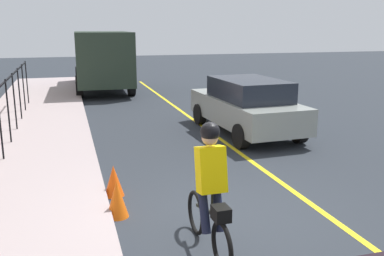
{
  "coord_description": "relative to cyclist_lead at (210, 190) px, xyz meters",
  "views": [
    {
      "loc": [
        -5.97,
        2.35,
        3.01
      ],
      "look_at": [
        2.21,
        -0.04,
        1.0
      ],
      "focal_mm": 40.33,
      "sensor_mm": 36.0,
      "label": 1
    }
  ],
  "objects": [
    {
      "name": "ground_plane",
      "position": [
        0.92,
        -0.62,
        -0.91
      ],
      "size": [
        80.0,
        80.0,
        0.0
      ],
      "primitive_type": "plane",
      "color": "#282D34"
    },
    {
      "name": "lane_line_centre",
      "position": [
        0.92,
        -2.22,
        -0.91
      ],
      "size": [
        36.0,
        0.12,
        0.01
      ],
      "primitive_type": "cube",
      "color": "yellow",
      "rests_on": "ground"
    },
    {
      "name": "cyclist_lead",
      "position": [
        0.0,
        0.0,
        0.0
      ],
      "size": [
        1.71,
        0.37,
        1.83
      ],
      "rotation": [
        0.0,
        0.0,
        0.02
      ],
      "color": "black",
      "rests_on": "ground"
    },
    {
      "name": "patrol_sedan",
      "position": [
        6.16,
        -3.17,
        -0.09
      ],
      "size": [
        4.49,
        2.1,
        1.58
      ],
      "rotation": [
        0.0,
        0.0,
        0.05
      ],
      "color": "gray",
      "rests_on": "ground"
    },
    {
      "name": "box_truck_background",
      "position": [
        15.91,
        0.04,
        0.64
      ],
      "size": [
        6.77,
        2.68,
        2.78
      ],
      "rotation": [
        0.0,
        0.0,
        -0.03
      ],
      "color": "#233125",
      "rests_on": "ground"
    },
    {
      "name": "traffic_cone_near",
      "position": [
        1.51,
        1.07,
        -0.6
      ],
      "size": [
        0.36,
        0.36,
        0.62
      ],
      "primitive_type": "cone",
      "color": "#F7600F",
      "rests_on": "ground"
    },
    {
      "name": "traffic_cone_far",
      "position": [
        2.43,
        1.02,
        -0.62
      ],
      "size": [
        0.36,
        0.36,
        0.58
      ],
      "primitive_type": "cone",
      "color": "#FC540E",
      "rests_on": "ground"
    }
  ]
}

